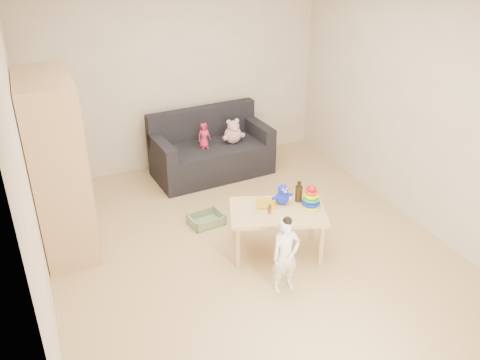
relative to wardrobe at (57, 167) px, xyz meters
name	(u,v)px	position (x,y,z in m)	size (l,w,h in m)	color
room	(245,132)	(1.73, -0.75, 0.37)	(4.50, 4.50, 4.50)	tan
wardrobe	(57,167)	(0.00, 0.00, 0.00)	(0.51, 1.03, 1.85)	tan
sofa	(212,159)	(2.00, 0.98, -0.71)	(1.56, 0.78, 0.44)	black
play_table	(277,231)	(1.98, -1.01, -0.67)	(0.96, 0.61, 0.51)	#E5C17D
storage_bin	(206,219)	(1.49, -0.20, -0.87)	(0.38, 0.28, 0.11)	gray
toddler	(286,256)	(1.78, -1.58, -0.55)	(0.28, 0.19, 0.75)	white
pink_bear	(233,133)	(2.29, 0.92, -0.35)	(0.25, 0.21, 0.28)	#C9949D
doll	(204,136)	(1.87, 0.91, -0.32)	(0.17, 0.12, 0.34)	#C2244C
ring_stacker	(311,199)	(2.33, -1.07, -0.33)	(0.20, 0.20, 0.22)	#EDFF0D
brown_bottle	(299,193)	(2.27, -0.92, -0.32)	(0.08, 0.08, 0.22)	black
blue_plush	(282,194)	(2.08, -0.90, -0.31)	(0.19, 0.15, 0.23)	#192EE1
wooden_figure	(270,209)	(1.88, -1.03, -0.36)	(0.04, 0.04, 0.11)	brown
yellow_book	(267,204)	(1.93, -0.86, -0.41)	(0.21, 0.21, 0.02)	gold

